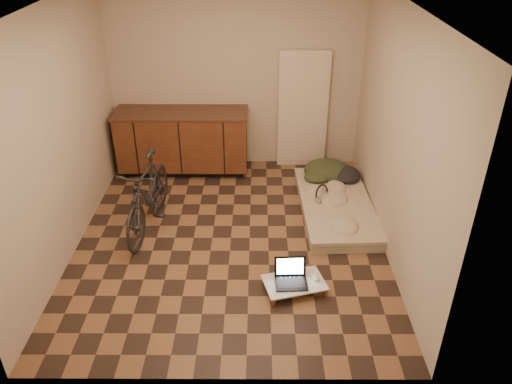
{
  "coord_description": "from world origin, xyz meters",
  "views": [
    {
      "loc": [
        0.31,
        -4.78,
        3.4
      ],
      "look_at": [
        0.29,
        0.13,
        0.55
      ],
      "focal_mm": 35.0,
      "sensor_mm": 36.0,
      "label": 1
    }
  ],
  "objects_px": {
    "futon": "(336,206)",
    "lap_desk": "(294,283)",
    "laptop": "(291,277)",
    "bicycle": "(147,191)"
  },
  "relations": [
    {
      "from": "bicycle",
      "to": "futon",
      "type": "height_order",
      "value": "bicycle"
    },
    {
      "from": "futon",
      "to": "laptop",
      "type": "relative_size",
      "value": 5.56
    },
    {
      "from": "bicycle",
      "to": "laptop",
      "type": "relative_size",
      "value": 4.65
    },
    {
      "from": "bicycle",
      "to": "laptop",
      "type": "height_order",
      "value": "bicycle"
    },
    {
      "from": "lap_desk",
      "to": "futon",
      "type": "bearing_deg",
      "value": 52.3
    },
    {
      "from": "futon",
      "to": "lap_desk",
      "type": "xyz_separation_m",
      "value": [
        -0.62,
        -1.49,
        0.01
      ]
    },
    {
      "from": "futon",
      "to": "lap_desk",
      "type": "relative_size",
      "value": 2.7
    },
    {
      "from": "lap_desk",
      "to": "bicycle",
      "type": "bearing_deg",
      "value": 130.58
    },
    {
      "from": "futon",
      "to": "laptop",
      "type": "distance_m",
      "value": 1.61
    },
    {
      "from": "lap_desk",
      "to": "laptop",
      "type": "height_order",
      "value": "laptop"
    }
  ]
}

